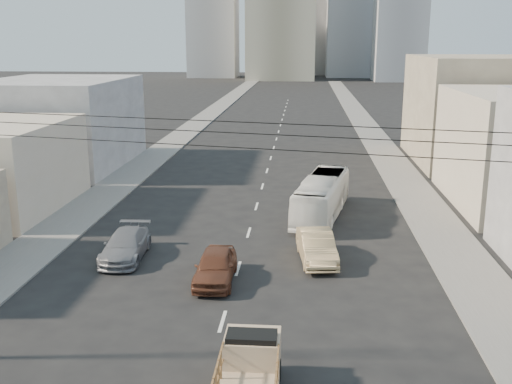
# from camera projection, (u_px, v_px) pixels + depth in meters

# --- Properties ---
(sidewalk_left) EXTENTS (3.50, 180.00, 0.12)m
(sidewalk_left) POSITION_uv_depth(u_px,v_px,m) (199.00, 122.00, 85.87)
(sidewalk_left) COLOR slate
(sidewalk_left) RESTS_ON ground
(sidewalk_right) EXTENTS (3.50, 180.00, 0.12)m
(sidewalk_right) POSITION_uv_depth(u_px,v_px,m) (365.00, 124.00, 84.04)
(sidewalk_right) COLOR slate
(sidewalk_right) RESTS_ON ground
(lane_dashes) EXTENTS (0.15, 104.00, 0.01)m
(lane_dashes) POSITION_uv_depth(u_px,v_px,m) (275.00, 143.00, 68.54)
(lane_dashes) COLOR silver
(lane_dashes) RESTS_ON ground
(flatbed_pickup) EXTENTS (1.95, 4.41, 1.90)m
(flatbed_pickup) POSITION_uv_depth(u_px,v_px,m) (249.00, 369.00, 19.40)
(flatbed_pickup) COLOR tan
(flatbed_pickup) RESTS_ON ground
(city_bus) EXTENTS (4.20, 10.13, 2.75)m
(city_bus) POSITION_uv_depth(u_px,v_px,m) (322.00, 196.00, 39.72)
(city_bus) COLOR white
(city_bus) RESTS_ON ground
(sedan_brown) EXTENTS (1.91, 4.62, 1.57)m
(sedan_brown) POSITION_uv_depth(u_px,v_px,m) (215.00, 266.00, 29.03)
(sedan_brown) COLOR brown
(sedan_brown) RESTS_ON ground
(sedan_tan) EXTENTS (2.30, 5.06, 1.61)m
(sedan_tan) POSITION_uv_depth(u_px,v_px,m) (317.00, 247.00, 31.76)
(sedan_tan) COLOR tan
(sedan_tan) RESTS_ON ground
(sedan_grey) EXTENTS (2.30, 5.16, 1.47)m
(sedan_grey) POSITION_uv_depth(u_px,v_px,m) (126.00, 245.00, 32.17)
(sedan_grey) COLOR gray
(sedan_grey) RESTS_ON ground
(overhead_wires) EXTENTS (23.01, 5.02, 0.72)m
(overhead_wires) POSITION_uv_depth(u_px,v_px,m) (187.00, 132.00, 16.58)
(overhead_wires) COLOR black
(overhead_wires) RESTS_ON ground
(bldg_right_far) EXTENTS (12.00, 16.00, 10.00)m
(bldg_right_far) POSITION_uv_depth(u_px,v_px,m) (480.00, 110.00, 57.06)
(bldg_right_far) COLOR gray
(bldg_right_far) RESTS_ON ground
(bldg_left_far) EXTENTS (12.00, 16.00, 8.00)m
(bldg_left_far) POSITION_uv_depth(u_px,v_px,m) (59.00, 123.00, 55.55)
(bldg_left_far) COLOR gray
(bldg_left_far) RESTS_ON ground
(midrise_ne) EXTENTS (16.00, 16.00, 40.00)m
(midrise_ne) POSITION_uv_depth(u_px,v_px,m) (353.00, 13.00, 189.76)
(midrise_ne) COLOR #96989E
(midrise_ne) RESTS_ON ground
(midrise_nw) EXTENTS (15.00, 15.00, 34.00)m
(midrise_nw) POSITION_uv_depth(u_px,v_px,m) (213.00, 22.00, 189.08)
(midrise_nw) COLOR #96989E
(midrise_nw) RESTS_ON ground
(midrise_back) EXTENTS (18.00, 18.00, 44.00)m
(midrise_back) POSITION_uv_depth(u_px,v_px,m) (314.00, 9.00, 204.69)
(midrise_back) COLOR gray
(midrise_back) RESTS_ON ground
(midrise_east) EXTENTS (14.00, 14.00, 28.00)m
(midrise_east) POSITION_uv_depth(u_px,v_px,m) (400.00, 31.00, 170.98)
(midrise_east) COLOR #96989E
(midrise_east) RESTS_ON ground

